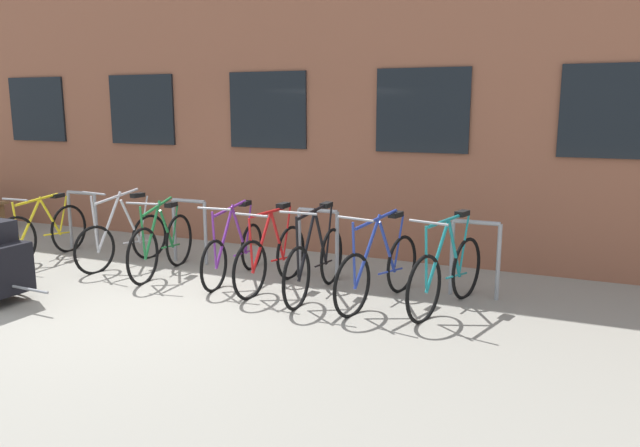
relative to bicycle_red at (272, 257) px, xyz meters
name	(u,v)px	position (x,y,z in m)	size (l,w,h in m)	color
ground_plane	(134,307)	(-1.06, -1.28, -0.39)	(42.00, 42.00, 0.00)	gray
storefront_building	(358,88)	(-1.06, 5.87, 2.19)	(28.00, 7.95, 5.16)	brown
bike_rack	(251,230)	(-0.65, 0.62, 0.16)	(6.58, 0.05, 0.92)	gray
bicycle_red	(272,257)	(0.00, 0.00, 0.00)	(0.44, 1.66, 1.04)	black
bicycle_silver	(123,239)	(-2.42, 0.11, -0.01)	(0.44, 1.63, 1.11)	black
bicycle_teal	(447,274)	(2.14, 0.06, 0.01)	(0.56, 1.72, 1.08)	black
bicycle_yellow	(44,232)	(-3.74, -0.06, 0.00)	(0.44, 1.75, 0.98)	black
bicycle_blue	(379,269)	(1.39, -0.03, 0.00)	(0.53, 1.77, 1.08)	black
bicycle_green	(162,245)	(-1.64, -0.03, 0.01)	(0.44, 1.68, 1.05)	black
bicycle_purple	(234,251)	(-0.63, 0.14, -0.02)	(0.44, 1.72, 1.03)	black
bicycle_black	(315,262)	(0.61, -0.05, 0.01)	(0.44, 1.79, 1.10)	black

